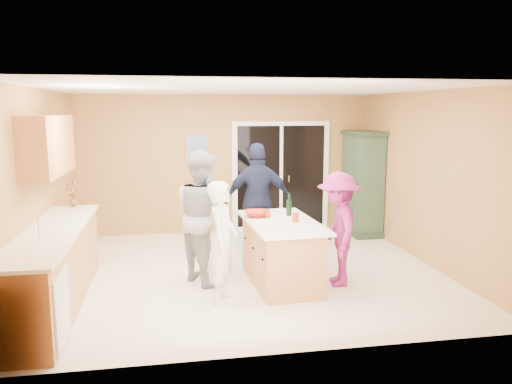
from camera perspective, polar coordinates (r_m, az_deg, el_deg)
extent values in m
plane|color=#EFE7CF|center=(7.33, -1.03, -9.07)|extent=(5.50, 5.50, 0.00)
cube|color=white|center=(6.96, -1.10, 11.70)|extent=(5.50, 5.00, 0.10)
cube|color=tan|center=(9.48, -3.39, 3.20)|extent=(5.50, 0.10, 2.60)
cube|color=tan|center=(4.61, 3.71, -3.41)|extent=(5.50, 0.10, 2.60)
cube|color=tan|center=(7.15, -23.42, 0.41)|extent=(0.10, 5.00, 2.60)
cube|color=tan|center=(7.92, 19.00, 1.48)|extent=(0.10, 5.00, 2.60)
cube|color=#BE7B49|center=(6.41, -22.15, -8.29)|extent=(0.60, 3.00, 0.90)
cube|color=silver|center=(5.41, -24.48, -12.27)|extent=(0.62, 0.60, 0.72)
cube|color=white|center=(6.28, -22.28, -4.20)|extent=(0.65, 3.05, 0.04)
cylinder|color=silver|center=(5.77, -23.57, -3.71)|extent=(0.02, 0.02, 0.30)
cube|color=#BE7B49|center=(6.85, -22.69, 4.95)|extent=(0.35, 1.60, 0.75)
cube|color=white|center=(9.66, 2.85, 1.83)|extent=(1.90, 0.05, 2.10)
cube|color=black|center=(9.64, 2.87, 1.81)|extent=(1.70, 0.03, 1.94)
cube|color=white|center=(9.64, 2.88, 1.81)|extent=(0.06, 0.04, 1.94)
cube|color=silver|center=(9.67, 3.76, 1.53)|extent=(0.02, 0.03, 0.12)
cube|color=#A87C54|center=(9.39, -6.74, 4.93)|extent=(0.46, 0.03, 0.56)
cube|color=#466591|center=(9.38, -6.73, 4.93)|extent=(0.38, 0.02, 0.48)
cube|color=#BE7B49|center=(6.74, 2.90, -7.06)|extent=(0.83, 1.49, 0.83)
cube|color=white|center=(6.63, 2.93, -3.48)|extent=(0.98, 1.69, 0.04)
cube|color=black|center=(6.85, 2.87, -10.00)|extent=(0.75, 1.42, 0.09)
cube|color=#223825|center=(9.73, 11.88, -4.26)|extent=(0.54, 1.01, 0.11)
cube|color=#344F3A|center=(9.56, 12.06, 0.98)|extent=(0.48, 0.96, 1.80)
cube|color=#223825|center=(9.47, 12.25, 6.59)|extent=(0.55, 1.05, 0.08)
imported|color=white|center=(6.05, -3.83, -5.74)|extent=(0.52, 0.63, 1.49)
imported|color=#ADADAF|center=(6.80, -6.09, -2.77)|extent=(1.01, 1.09, 1.79)
imported|color=#1A203B|center=(7.80, 0.27, -1.04)|extent=(1.08, 0.49, 1.81)
imported|color=#901F63|center=(6.71, 9.37, -4.19)|extent=(0.72, 1.06, 1.52)
imported|color=#A51E12|center=(6.88, 0.07, -2.49)|extent=(0.34, 0.34, 0.08)
imported|color=#B41226|center=(7.62, -20.24, -0.19)|extent=(0.24, 0.20, 0.38)
cylinder|color=#A51E12|center=(6.56, 4.54, -2.92)|extent=(0.08, 0.08, 0.12)
cylinder|color=#A51E12|center=(6.78, 1.29, -2.53)|extent=(0.09, 0.09, 0.11)
cylinder|color=black|center=(6.87, 3.78, -1.84)|extent=(0.08, 0.08, 0.24)
cylinder|color=black|center=(6.84, 3.80, -0.49)|extent=(0.03, 0.03, 0.09)
cylinder|color=white|center=(6.92, 3.69, -2.72)|extent=(0.21, 0.21, 0.01)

